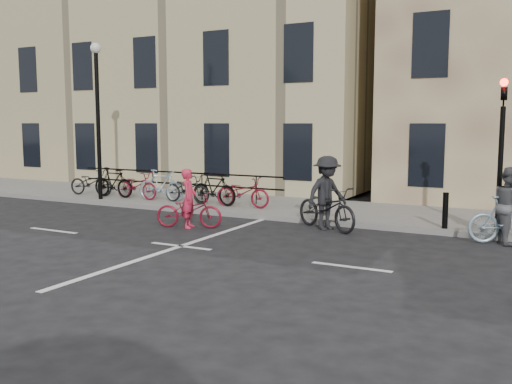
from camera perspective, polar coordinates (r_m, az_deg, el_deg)
The scene contains 10 objects.
ground at distance 13.00m, azimuth -7.52°, elevation -5.41°, with size 120.00×120.00×0.00m, color black.
sidewalk at distance 20.10m, azimuth -6.92°, elevation -0.81°, with size 46.00×4.00×0.15m, color slate.
building_west at distance 28.62m, azimuth -7.30°, elevation 11.66°, with size 20.00×10.00×10.00m, color #C6B486.
traffic_light at distance 14.73m, azimuth 23.36°, elevation 5.15°, with size 0.18×0.30×3.90m.
lamp_post at distance 20.26m, azimuth -15.57°, elevation 8.72°, with size 0.36×0.36×5.28m.
bollard_east at distance 14.94m, azimuth 18.40°, elevation -1.76°, with size 0.14×0.14×0.90m, color black.
parked_bikes at distance 19.46m, azimuth -9.40°, elevation 0.57°, with size 8.30×1.23×1.05m.
cyclist_pink at distance 15.17m, azimuth -6.72°, elevation -1.54°, with size 1.87×1.17×1.57m.
cyclist_grey at distance 14.29m, azimuth 24.00°, elevation -1.91°, with size 1.89×1.24×1.78m.
cyclist_dark at distance 14.89m, azimuth 7.09°, elevation -0.88°, with size 2.26×1.68×1.92m.
Camera 1 is at (7.39, -10.33, 2.76)m, focal length 40.00 mm.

